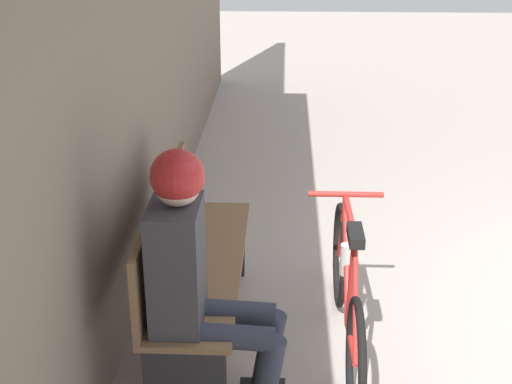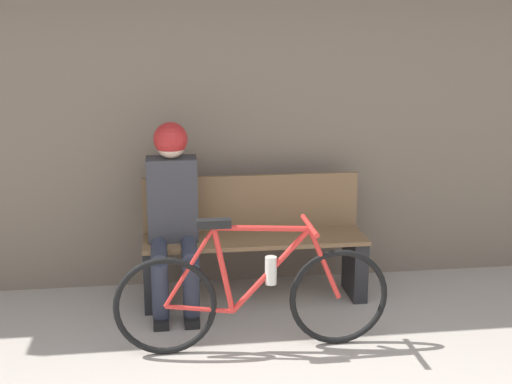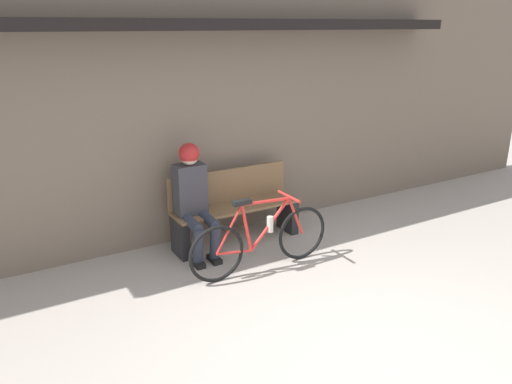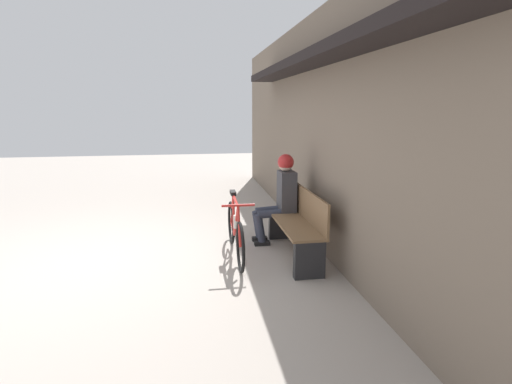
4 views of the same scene
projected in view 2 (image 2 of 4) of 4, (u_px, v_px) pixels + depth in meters
The scene contains 4 objects.
storefront_wall at pixel (224, 60), 5.10m from camera, with size 12.00×0.56×3.20m.
park_bench_near at pixel (254, 243), 5.04m from camera, with size 1.55×0.42×0.87m.
bicycle at pixel (254, 295), 4.26m from camera, with size 1.66×0.40×0.83m.
person_seated at pixel (173, 204), 4.78m from camera, with size 0.34×0.60×1.29m.
Camera 2 is at (-0.47, -2.25, 1.99)m, focal length 50.00 mm.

